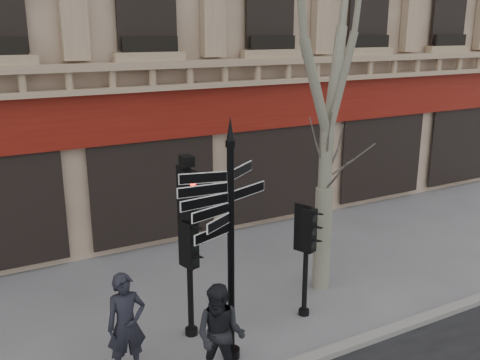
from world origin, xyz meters
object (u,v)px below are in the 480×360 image
object	(u,v)px
traffic_signal_main	(189,226)
pedestrian_b	(220,335)
traffic_signal_secondary	(306,241)
pedestrian_a	(126,325)
fingerpost	(231,203)

from	to	relation	value
traffic_signal_main	pedestrian_b	distance (m)	2.09
traffic_signal_secondary	traffic_signal_main	bearing A→B (deg)	147.82
traffic_signal_secondary	pedestrian_b	xyz separation A→B (m)	(-2.50, -1.13, -0.74)
pedestrian_a	pedestrian_b	world-z (taller)	pedestrian_a
traffic_signal_secondary	pedestrian_b	bearing A→B (deg)	-177.22
traffic_signal_main	traffic_signal_secondary	distance (m)	2.46
fingerpost	pedestrian_b	size ratio (longest dim) A/B	2.48
traffic_signal_main	pedestrian_a	distance (m)	2.03
fingerpost	traffic_signal_main	world-z (taller)	fingerpost
traffic_signal_secondary	pedestrian_b	distance (m)	2.85
traffic_signal_secondary	pedestrian_b	size ratio (longest dim) A/B	1.32
pedestrian_b	pedestrian_a	bearing A→B (deg)	-174.94
fingerpost	pedestrian_a	world-z (taller)	fingerpost
fingerpost	pedestrian_b	world-z (taller)	fingerpost
fingerpost	pedestrian_a	bearing A→B (deg)	155.16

